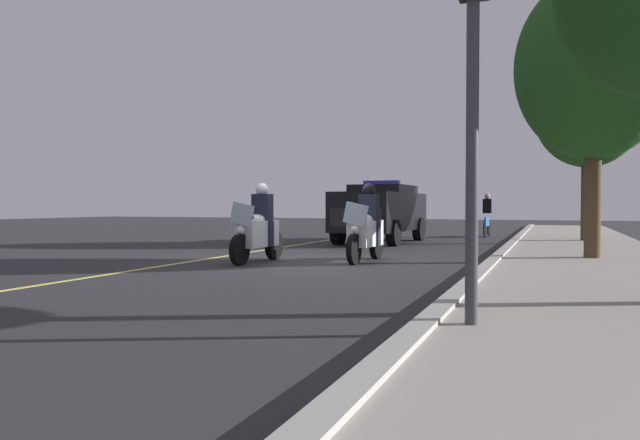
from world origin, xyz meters
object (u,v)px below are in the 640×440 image
object	(u,v)px
police_motorcycle_lead_right	(366,230)
tree_mid_block	(594,67)
police_motorcycle_lead_left	(258,230)
traffic_light	(473,19)
cyclist_background	(487,215)
police_suv	(381,210)
tree_far_back	(588,109)

from	to	relation	value
police_motorcycle_lead_right	tree_mid_block	size ratio (longest dim) A/B	0.35
police_motorcycle_lead_left	traffic_light	xyz separation A→B (m)	(5.67, 5.21, 2.29)
traffic_light	tree_mid_block	size ratio (longest dim) A/B	0.65
police_motorcycle_lead_right	traffic_light	world-z (taller)	traffic_light
police_motorcycle_lead_left	cyclist_background	world-z (taller)	police_motorcycle_lead_left
police_suv	cyclist_background	bearing A→B (deg)	148.75
police_motorcycle_lead_right	cyclist_background	distance (m)	11.51
police_motorcycle_lead_left	tree_far_back	world-z (taller)	tree_far_back
police_motorcycle_lead_left	police_suv	distance (m)	7.63
traffic_light	tree_far_back	world-z (taller)	tree_far_back
police_motorcycle_lead_right	tree_far_back	distance (m)	10.45
police_suv	traffic_light	bearing A→B (deg)	19.05
police_motorcycle_lead_right	police_motorcycle_lead_left	bearing A→B (deg)	-64.77
traffic_light	tree_far_back	xyz separation A→B (m)	(-15.19, 1.76, 1.34)
police_motorcycle_lead_right	cyclist_background	bearing A→B (deg)	172.89
traffic_light	tree_far_back	size ratio (longest dim) A/B	0.64
traffic_light	tree_mid_block	world-z (taller)	tree_mid_block
police_motorcycle_lead_right	tree_mid_block	bearing A→B (deg)	109.88
police_suv	traffic_light	world-z (taller)	traffic_light
police_motorcycle_lead_left	tree_mid_block	xyz separation A→B (m)	(-2.66, 6.73, 3.51)
police_motorcycle_lead_right	traffic_light	xyz separation A→B (m)	(6.67, 3.08, 2.29)
tree_mid_block	traffic_light	bearing A→B (deg)	-10.34
traffic_light	tree_mid_block	bearing A→B (deg)	169.66
police_motorcycle_lead_left	police_suv	xyz separation A→B (m)	(-7.60, 0.62, 0.37)
police_motorcycle_lead_left	police_suv	world-z (taller)	police_suv
cyclist_background	tree_far_back	bearing A→B (deg)	49.59
tree_mid_block	tree_far_back	world-z (taller)	tree_far_back
traffic_light	police_motorcycle_lead_right	bearing A→B (deg)	-155.23
police_motorcycle_lead_left	police_motorcycle_lead_right	xyz separation A→B (m)	(-1.00, 2.13, 0.00)
police_suv	tree_mid_block	distance (m)	8.46
police_motorcycle_lead_right	tree_far_back	world-z (taller)	tree_far_back
police_motorcycle_lead_left	tree_mid_block	world-z (taller)	tree_mid_block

